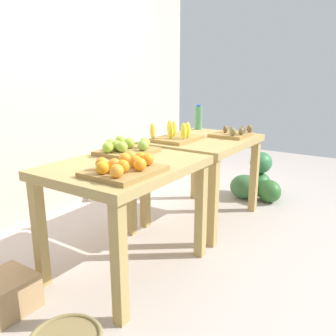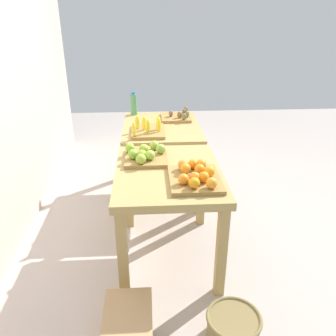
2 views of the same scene
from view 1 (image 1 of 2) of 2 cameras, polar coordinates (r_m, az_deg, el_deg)
The scene contains 10 objects.
ground_plane at distance 3.06m, azimuth 0.37°, elevation -11.46°, with size 8.00×8.00×0.00m, color #AFA49B.
back_wall at distance 3.66m, azimuth -18.29°, elevation 16.41°, with size 4.40×0.12×3.00m, color beige.
display_table_left at distance 2.40m, azimuth -6.99°, elevation -1.89°, with size 1.04×0.80×0.79m.
display_table_right at distance 3.30m, azimuth 5.77°, elevation 2.83°, with size 1.04×0.80×0.79m.
orange_bin at distance 2.09m, azimuth -6.96°, elevation 0.18°, with size 0.44×0.36×0.11m.
apple_bin at distance 2.63m, azimuth -6.85°, elevation 3.24°, with size 0.41×0.36×0.11m.
banana_crate at distance 3.13m, azimuth 1.31°, elevation 5.20°, with size 0.44×0.32×0.17m.
kiwi_bin at distance 3.39m, azimuth 10.45°, elevation 5.52°, with size 0.36×0.32×0.10m.
water_bottle at distance 3.77m, azimuth 4.95°, elevation 8.11°, with size 0.08×0.08×0.26m.
watermelon_pile at distance 4.12m, azimuth 14.28°, elevation -2.08°, with size 0.61×0.65×0.50m.
Camera 1 is at (-2.29, -1.51, 1.37)m, focal length 37.61 mm.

